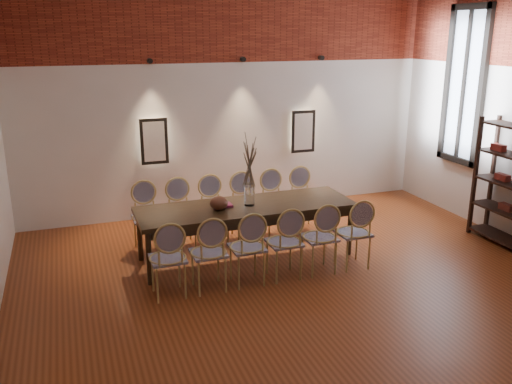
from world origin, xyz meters
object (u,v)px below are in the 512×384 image
object	(u,v)px
dining_table	(246,231)
chair_near_f	(353,233)
chair_near_c	(247,247)
chair_far_f	(305,200)
chair_far_d	(245,207)
book	(222,205)
chair_far_e	(276,203)
shelving_rack	(507,183)
chair_far_b	(181,214)
chair_near_e	(319,237)
vase	(249,194)
chair_far_a	(147,218)
bowl	(219,203)
chair_far_c	(214,210)
chair_near_a	(168,258)
chair_near_b	(208,253)
chair_near_d	(284,242)

from	to	relation	value
dining_table	chair_near_f	distance (m)	1.43
chair_near_c	chair_far_f	size ratio (longest dim) A/B	1.00
chair_far_d	book	size ratio (longest dim) A/B	3.62
chair_far_e	shelving_rack	world-z (taller)	shelving_rack
dining_table	chair_far_b	size ratio (longest dim) A/B	3.11
chair_near_e	chair_far_e	size ratio (longest dim) A/B	1.00
vase	dining_table	bearing A→B (deg)	-179.68
vase	shelving_rack	xyz separation A→B (m)	(3.66, -0.72, 0.00)
chair_near_c	chair_far_d	bearing A→B (deg)	72.01
chair_far_a	vase	distance (m)	1.53
dining_table	bowl	size ratio (longest dim) A/B	12.17
vase	chair_far_d	bearing A→B (deg)	75.81
chair_far_c	chair_far_b	bearing A→B (deg)	0.00
chair_far_a	shelving_rack	xyz separation A→B (m)	(4.93, -1.46, 0.43)
chair_near_e	book	distance (m)	1.36
vase	chair_far_f	bearing A→B (deg)	33.01
chair_near_a	chair_near_e	xyz separation A→B (m)	(1.95, 0.01, 0.00)
chair_near_b	chair_near_e	xyz separation A→B (m)	(1.46, 0.01, 0.00)
chair_far_f	bowl	world-z (taller)	chair_far_f
chair_near_f	chair_far_e	bearing A→B (deg)	107.99
chair_near_e	chair_near_f	distance (m)	0.49
chair_near_f	chair_far_b	distance (m)	2.46
chair_near_b	chair_far_b	world-z (taller)	same
vase	chair_far_a	bearing A→B (deg)	149.70
dining_table	shelving_rack	distance (m)	3.81
chair_near_a	chair_near_d	size ratio (longest dim) A/B	1.00
chair_near_a	shelving_rack	world-z (taller)	shelving_rack
chair_near_a	vase	distance (m)	1.53
chair_far_f	chair_near_a	bearing A→B (deg)	31.63
chair_near_b	bowl	bearing A→B (deg)	64.11
dining_table	chair_far_c	xyz separation A→B (m)	(-0.25, 0.75, 0.09)
chair_near_c	chair_near_e	distance (m)	0.97
chair_near_d	bowl	distance (m)	1.01
chair_near_e	shelving_rack	world-z (taller)	shelving_rack
chair_near_d	chair_far_c	size ratio (longest dim) A/B	1.00
chair_near_b	chair_near_d	bearing A→B (deg)	-0.00
book	vase	bearing A→B (deg)	-9.09
vase	chair_near_f	bearing A→B (deg)	-32.38
chair_near_b	chair_far_b	size ratio (longest dim) A/B	1.00
dining_table	chair_far_d	xyz separation A→B (m)	(0.24, 0.75, 0.09)
chair_near_e	bowl	size ratio (longest dim) A/B	3.92
chair_near_a	chair_near_e	distance (m)	1.95
chair_near_d	chair_far_b	world-z (taller)	same
dining_table	chair_near_e	world-z (taller)	chair_near_e
chair_far_c	vase	xyz separation A→B (m)	(0.30, -0.75, 0.43)
chair_near_f	vase	bearing A→B (deg)	147.30
chair_far_c	chair_far_e	xyz separation A→B (m)	(0.97, 0.01, 0.00)
chair_far_e	bowl	size ratio (longest dim) A/B	3.92
chair_near_b	book	size ratio (longest dim) A/B	3.62
chair_near_e	bowl	bearing A→B (deg)	148.03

